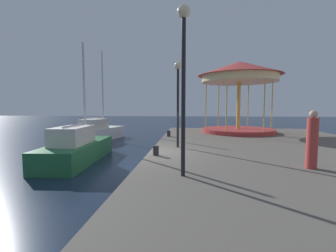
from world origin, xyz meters
TOP-DOWN VIEW (x-y plane):
  - ground_plane at (0.00, 0.00)m, footprint 120.00×120.00m
  - quay_dock at (6.09, 0.00)m, footprint 12.19×23.71m
  - sailboat_white at (-5.88, 8.69)m, footprint 3.09×5.47m
  - sailboat_green at (-3.91, 1.04)m, footprint 2.27×5.80m
  - carousel at (5.54, 8.27)m, footprint 6.30×6.30m
  - lamp_post_near_edge at (1.57, -3.56)m, footprint 0.36×0.36m
  - lamp_post_mid_promenade at (1.20, 1.19)m, footprint 0.36×0.36m
  - bollard_center at (0.40, -0.83)m, footprint 0.24×0.24m
  - bollard_south at (0.39, 5.25)m, footprint 0.24×0.24m
  - person_by_the_water at (5.66, -2.37)m, footprint 0.34×0.34m

SIDE VIEW (x-z plane):
  - ground_plane at x=0.00m, z-range 0.00..0.00m
  - quay_dock at x=6.09m, z-range 0.00..0.80m
  - sailboat_green at x=-3.91m, z-range -2.42..3.81m
  - sailboat_white at x=-5.88m, z-range -3.04..4.45m
  - bollard_center at x=0.40m, z-range 0.80..1.20m
  - bollard_south at x=0.39m, z-range 0.80..1.20m
  - person_by_the_water at x=5.66m, z-range 0.74..2.61m
  - lamp_post_mid_promenade at x=1.20m, z-range 1.57..5.70m
  - lamp_post_near_edge at x=1.57m, z-range 1.63..6.36m
  - carousel at x=5.54m, z-range 2.15..7.58m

